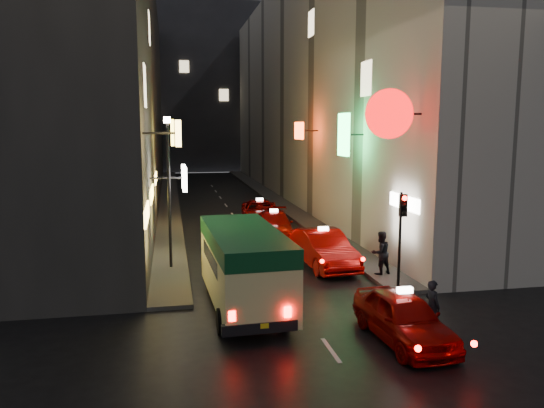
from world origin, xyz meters
TOP-DOWN VIEW (x-y plane):
  - building_left at (-8.00, 33.99)m, footprint 7.55×52.00m
  - building_right at (8.00, 33.99)m, footprint 8.15×52.00m
  - building_far at (0.00, 66.00)m, footprint 30.00×10.00m
  - sidewalk_left at (-4.25, 34.00)m, footprint 1.50×52.00m
  - sidewalk_right at (4.25, 34.00)m, footprint 1.50×52.00m
  - minibus at (-1.84, 7.66)m, footprint 2.44×6.30m
  - taxi_near at (2.18, 4.21)m, footprint 2.39×5.24m
  - taxi_second at (2.22, 12.34)m, footprint 2.83×5.96m
  - taxi_third at (1.28, 18.49)m, footprint 2.84×5.48m
  - taxi_far at (1.33, 23.29)m, footprint 2.69×5.26m
  - pedestrian_crossing at (3.30, 4.72)m, footprint 0.50×0.65m
  - pedestrian_sidewalk at (3.99, 10.30)m, footprint 0.84×0.64m
  - traffic_light at (4.00, 8.47)m, footprint 0.26×0.43m
  - lamp_post at (-4.20, 13.00)m, footprint 0.28×0.28m

SIDE VIEW (x-z plane):
  - sidewalk_left at x=-4.25m, z-range 0.00..0.15m
  - sidewalk_right at x=4.25m, z-range 0.00..0.15m
  - taxi_far at x=1.33m, z-range -0.08..1.69m
  - taxi_near at x=2.18m, z-range -0.08..1.72m
  - taxi_third at x=1.28m, z-range -0.08..1.75m
  - pedestrian_crossing at x=3.30m, z-range 0.00..1.76m
  - taxi_second at x=2.22m, z-range -0.08..1.93m
  - pedestrian_sidewalk at x=3.99m, z-range 0.15..2.12m
  - minibus at x=-1.84m, z-range 0.35..3.03m
  - traffic_light at x=4.00m, z-range 0.94..4.44m
  - lamp_post at x=-4.20m, z-range 0.61..6.84m
  - building_left at x=-8.00m, z-range 0.00..18.00m
  - building_right at x=8.00m, z-range 0.00..18.00m
  - building_far at x=0.00m, z-range 0.00..22.00m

